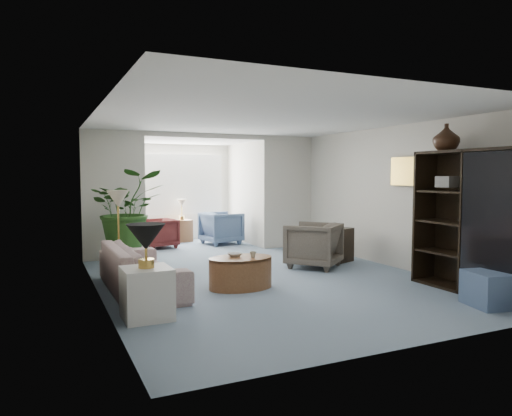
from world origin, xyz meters
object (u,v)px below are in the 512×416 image
end_table (147,293)px  cabinet_urn (446,137)px  coffee_table (241,273)px  entertainment_cabinet (472,222)px  sofa (141,268)px  sunroom_table (182,231)px  framed_picture (404,171)px  coffee_bowl (235,255)px  sunroom_chair_maroon (159,233)px  plant_pot (128,257)px  table_lamp (146,237)px  sunroom_chair_blue (221,228)px  floor_lamp (118,199)px  side_table_dark (337,245)px  ottoman (492,289)px  coffee_cup (253,255)px  wingback_chair (314,245)px

end_table → cabinet_urn: cabinet_urn is taller
coffee_table → entertainment_cabinet: size_ratio=0.48×
sofa → sunroom_table: (1.87, 4.53, -0.05)m
end_table → coffee_table: (1.54, 0.90, -0.07)m
framed_picture → coffee_bowl: framed_picture is taller
end_table → sunroom_chair_maroon: sunroom_chair_maroon is taller
plant_pot → end_table: bearing=-96.0°
table_lamp → coffee_table: 1.92m
sunroom_chair_blue → end_table: bearing=141.7°
framed_picture → floor_lamp: framed_picture is taller
sofa → coffee_bowl: 1.34m
coffee_bowl → side_table_dark: bearing=23.3°
ottoman → coffee_cup: bearing=138.2°
ottoman → sunroom_chair_blue: 6.53m
sofa → sunroom_chair_maroon: sunroom_chair_maroon is taller
sofa → coffee_table: size_ratio=2.32×
sofa → sunroom_chair_maroon: size_ratio=3.03×
coffee_cup → side_table_dark: (2.33, 1.29, -0.18)m
end_table → coffee_table: bearing=30.3°
coffee_table → ottoman: bearing=-41.4°
table_lamp → plant_pot: table_lamp is taller
framed_picture → ottoman: (-0.56, -2.22, -1.48)m
entertainment_cabinet → ottoman: entertainment_cabinet is taller
floor_lamp → coffee_table: size_ratio=0.38×
sunroom_table → floor_lamp: bearing=-120.8°
floor_lamp → coffee_cup: floor_lamp is taller
side_table_dark → cabinet_urn: size_ratio=1.61×
coffee_bowl → plant_pot: size_ratio=0.52×
plant_pot → sunroom_chair_maroon: sunroom_chair_maroon is taller
side_table_dark → entertainment_cabinet: entertainment_cabinet is taller
framed_picture → wingback_chair: size_ratio=0.57×
wingback_chair → side_table_dark: size_ratio=1.38×
floor_lamp → plant_pot: floor_lamp is taller
cabinet_urn → ottoman: (-0.33, -1.11, -1.97)m
table_lamp → sunroom_chair_maroon: size_ratio=0.61×
wingback_chair → plant_pot: (-2.97, 1.52, -0.24)m
framed_picture → coffee_table: 3.38m
end_table → table_lamp: size_ratio=1.34×
end_table → entertainment_cabinet: 4.46m
wingback_chair → entertainment_cabinet: (1.04, -2.47, 0.60)m
floor_lamp → sunroom_chair_maroon: floor_lamp is taller
table_lamp → coffee_cup: (1.69, 0.80, -0.44)m
table_lamp → plant_pot: 3.42m
side_table_dark → entertainment_cabinet: (0.34, -2.77, 0.68)m
cabinet_urn → sofa: bearing=159.8°
end_table → entertainment_cabinet: entertainment_cabinet is taller
coffee_cup → sofa: bearing=159.7°
side_table_dark → sofa: bearing=-169.0°
coffee_table → wingback_chair: bearing=26.6°
table_lamp → coffee_table: size_ratio=0.46×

